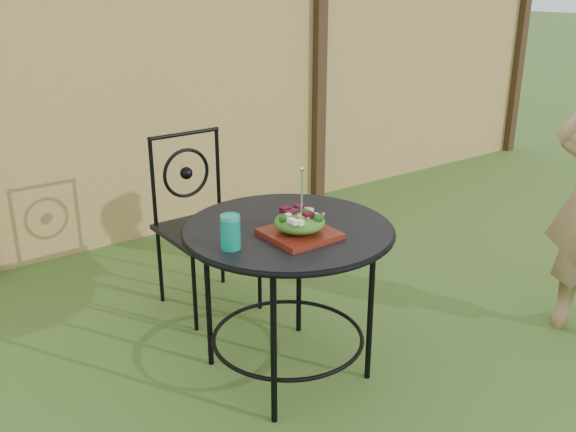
% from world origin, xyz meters
% --- Properties ---
extents(ground, '(60.00, 60.00, 0.00)m').
position_xyz_m(ground, '(0.00, 0.00, 0.00)').
color(ground, '#254817').
rests_on(ground, ground).
extents(fence, '(8.00, 0.12, 1.90)m').
position_xyz_m(fence, '(-0.00, 2.19, 0.95)').
color(fence, tan).
rests_on(fence, ground).
extents(patio_table, '(0.92, 0.92, 0.72)m').
position_xyz_m(patio_table, '(-0.40, 0.24, 0.59)').
color(patio_table, black).
rests_on(patio_table, ground).
extents(patio_chair, '(0.46, 0.46, 0.95)m').
position_xyz_m(patio_chair, '(-0.37, 1.08, 0.50)').
color(patio_chair, black).
rests_on(patio_chair, ground).
extents(salad_plate, '(0.27, 0.27, 0.02)m').
position_xyz_m(salad_plate, '(-0.43, 0.13, 0.74)').
color(salad_plate, '#4B160A').
rests_on(salad_plate, patio_table).
extents(salad, '(0.21, 0.21, 0.08)m').
position_xyz_m(salad, '(-0.43, 0.13, 0.79)').
color(salad, '#235614').
rests_on(salad, salad_plate).
extents(fork, '(0.01, 0.01, 0.18)m').
position_xyz_m(fork, '(-0.42, 0.13, 0.92)').
color(fork, silver).
rests_on(fork, salad).
extents(drinking_glass, '(0.08, 0.08, 0.14)m').
position_xyz_m(drinking_glass, '(-0.72, 0.19, 0.79)').
color(drinking_glass, '#0C947E').
rests_on(drinking_glass, patio_table).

